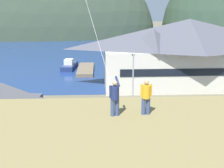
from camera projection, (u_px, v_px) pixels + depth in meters
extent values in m
plane|color=#66604C|center=(130.00, 154.00, 24.41)|extent=(600.00, 600.00, 0.00)
cube|color=gray|center=(125.00, 130.00, 29.23)|extent=(40.00, 20.00, 0.10)
cube|color=navy|center=(108.00, 53.00, 82.36)|extent=(360.00, 84.00, 0.03)
ellipsoid|color=#3D4C38|center=(28.00, 37.00, 134.18)|extent=(121.50, 47.97, 85.69)
cube|color=beige|center=(187.00, 67.00, 46.05)|extent=(27.02, 10.59, 6.19)
cube|color=black|center=(198.00, 72.00, 40.90)|extent=(22.91, 0.22, 1.10)
pyramid|color=#4C4C56|center=(189.00, 34.00, 44.66)|extent=(28.64, 11.64, 4.69)
pyramid|color=#4C4C56|center=(153.00, 40.00, 42.76)|extent=(5.77, 5.77, 3.28)
cube|color=#474C56|center=(5.00, 114.00, 29.40)|extent=(7.34, 6.00, 3.22)
pyramid|color=#47474C|center=(3.00, 91.00, 28.76)|extent=(7.94, 6.58, 1.79)
cube|color=#474C56|center=(139.00, 78.00, 45.59)|extent=(4.86, 4.97, 2.92)
pyramid|color=#47474C|center=(139.00, 64.00, 45.00)|extent=(5.25, 5.46, 1.68)
cube|color=black|center=(141.00, 85.00, 43.36)|extent=(1.10, 0.10, 2.04)
cube|color=#70604C|center=(86.00, 69.00, 57.78)|extent=(3.20, 12.09, 0.70)
cube|color=navy|center=(70.00, 67.00, 60.22)|extent=(3.11, 7.86, 0.90)
cube|color=navy|center=(69.00, 64.00, 60.09)|extent=(3.01, 7.62, 0.16)
cube|color=silver|center=(69.00, 62.00, 59.37)|extent=(1.91, 2.44, 1.10)
cube|color=#9EA3A8|center=(177.00, 115.00, 31.36)|extent=(4.34, 2.16, 0.80)
cube|color=gray|center=(179.00, 109.00, 31.17)|extent=(2.23, 1.78, 0.70)
cube|color=black|center=(179.00, 109.00, 31.18)|extent=(2.28, 1.81, 0.32)
cylinder|color=black|center=(164.00, 115.00, 32.40)|extent=(0.66, 0.28, 0.64)
cylinder|color=black|center=(166.00, 121.00, 30.63)|extent=(0.66, 0.28, 0.64)
cylinder|color=black|center=(188.00, 115.00, 32.30)|extent=(0.66, 0.28, 0.64)
cylinder|color=black|center=(191.00, 122.00, 30.53)|extent=(0.66, 0.28, 0.64)
cube|color=#236633|center=(158.00, 148.00, 23.89)|extent=(4.25, 1.93, 0.80)
cube|color=#1E562B|center=(156.00, 140.00, 23.69)|extent=(2.15, 1.66, 0.70)
cube|color=black|center=(156.00, 140.00, 23.69)|extent=(2.19, 1.70, 0.32)
cylinder|color=black|center=(176.00, 157.00, 23.21)|extent=(0.65, 0.24, 0.64)
cylinder|color=black|center=(170.00, 146.00, 24.98)|extent=(0.65, 0.24, 0.64)
cylinder|color=black|center=(144.00, 158.00, 23.00)|extent=(0.65, 0.24, 0.64)
cylinder|color=black|center=(140.00, 147.00, 24.77)|extent=(0.65, 0.24, 0.64)
cube|color=navy|center=(33.00, 143.00, 24.68)|extent=(4.26, 1.96, 0.80)
cube|color=navy|center=(31.00, 135.00, 24.48)|extent=(2.16, 1.68, 0.70)
cube|color=black|center=(31.00, 136.00, 24.49)|extent=(2.20, 1.71, 0.32)
cylinder|color=black|center=(48.00, 152.00, 24.01)|extent=(0.65, 0.24, 0.64)
cylinder|color=black|center=(50.00, 142.00, 25.78)|extent=(0.65, 0.24, 0.64)
cylinder|color=black|center=(15.00, 153.00, 23.79)|extent=(0.65, 0.24, 0.64)
cylinder|color=black|center=(20.00, 143.00, 25.56)|extent=(0.65, 0.24, 0.64)
cylinder|color=black|center=(214.00, 115.00, 32.29)|extent=(0.65, 0.25, 0.64)
cylinder|color=black|center=(222.00, 122.00, 30.52)|extent=(0.65, 0.25, 0.64)
cube|color=navy|center=(62.00, 119.00, 30.30)|extent=(4.31, 2.07, 0.80)
cube|color=navy|center=(63.00, 112.00, 30.12)|extent=(2.20, 1.74, 0.70)
cube|color=black|center=(63.00, 112.00, 30.13)|extent=(2.25, 1.77, 0.32)
cylinder|color=black|center=(51.00, 119.00, 31.13)|extent=(0.65, 0.26, 0.64)
cylinder|color=black|center=(49.00, 126.00, 29.37)|extent=(0.65, 0.26, 0.64)
cylinder|color=black|center=(75.00, 118.00, 31.43)|extent=(0.65, 0.26, 0.64)
cylinder|color=black|center=(75.00, 125.00, 29.67)|extent=(0.65, 0.26, 0.64)
cube|color=black|center=(204.00, 137.00, 25.89)|extent=(4.24, 1.90, 0.80)
cube|color=black|center=(206.00, 129.00, 25.71)|extent=(2.14, 1.65, 0.70)
cube|color=black|center=(206.00, 130.00, 25.72)|extent=(2.18, 1.68, 0.32)
cylinder|color=black|center=(186.00, 137.00, 26.78)|extent=(0.65, 0.24, 0.64)
cylinder|color=black|center=(192.00, 146.00, 25.01)|extent=(0.65, 0.24, 0.64)
cylinder|color=black|center=(213.00, 136.00, 26.97)|extent=(0.65, 0.24, 0.64)
cylinder|color=black|center=(222.00, 145.00, 25.20)|extent=(0.65, 0.24, 0.64)
cube|color=slate|center=(136.00, 119.00, 30.22)|extent=(4.30, 2.05, 0.80)
cube|color=#5B5B5F|center=(135.00, 112.00, 30.01)|extent=(2.19, 1.72, 0.70)
cube|color=black|center=(135.00, 113.00, 30.02)|extent=(2.24, 1.76, 0.32)
cylinder|color=black|center=(150.00, 125.00, 29.58)|extent=(0.65, 0.26, 0.64)
cylinder|color=black|center=(146.00, 119.00, 31.34)|extent=(0.65, 0.26, 0.64)
cylinder|color=black|center=(125.00, 126.00, 29.29)|extent=(0.65, 0.26, 0.64)
cylinder|color=black|center=(122.00, 120.00, 31.06)|extent=(0.65, 0.26, 0.64)
cylinder|color=#ADADB2|center=(133.00, 84.00, 33.70)|extent=(0.16, 0.16, 7.05)
cube|color=#4C4C51|center=(133.00, 55.00, 33.16)|extent=(0.24, 0.70, 0.20)
cylinder|color=#384770|center=(113.00, 108.00, 13.30)|extent=(0.20, 0.20, 0.82)
cylinder|color=#384770|center=(117.00, 107.00, 13.36)|extent=(0.20, 0.20, 0.82)
cylinder|color=navy|center=(115.00, 93.00, 13.14)|extent=(0.40, 0.40, 0.64)
sphere|color=tan|center=(115.00, 83.00, 13.02)|extent=(0.24, 0.24, 0.24)
cylinder|color=navy|center=(117.00, 81.00, 13.23)|extent=(0.24, 0.56, 0.43)
cylinder|color=navy|center=(110.00, 92.00, 13.07)|extent=(0.11, 0.11, 0.60)
cylinder|color=#384770|center=(144.00, 106.00, 13.50)|extent=(0.20, 0.20, 0.82)
cylinder|color=#384770|center=(148.00, 106.00, 13.52)|extent=(0.20, 0.20, 0.82)
cylinder|color=gold|center=(146.00, 92.00, 13.33)|extent=(0.40, 0.40, 0.64)
sphere|color=tan|center=(147.00, 82.00, 13.21)|extent=(0.24, 0.24, 0.24)
cylinder|color=gold|center=(142.00, 90.00, 13.29)|extent=(0.11, 0.11, 0.60)
cylinder|color=gold|center=(151.00, 90.00, 13.33)|extent=(0.11, 0.11, 0.60)
cylinder|color=silver|center=(89.00, 12.00, 15.07)|extent=(2.96, 5.57, 9.66)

